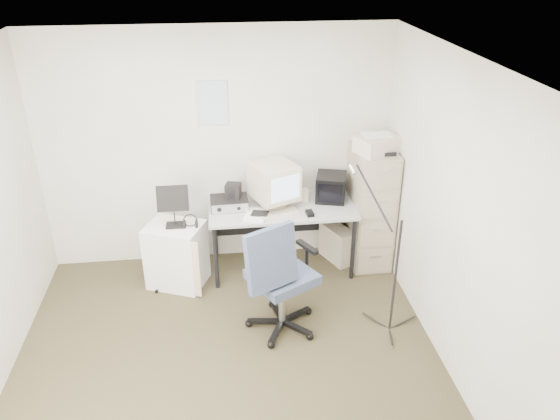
{
  "coord_description": "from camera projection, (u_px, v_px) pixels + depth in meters",
  "views": [
    {
      "loc": [
        0.0,
        -3.53,
        3.24
      ],
      "look_at": [
        0.55,
        0.95,
        0.95
      ],
      "focal_mm": 35.0,
      "sensor_mm": 36.0,
      "label": 1
    }
  ],
  "objects": [
    {
      "name": "office_chair",
      "position": [
        282.0,
        275.0,
        4.78
      ],
      "size": [
        0.89,
        0.89,
        1.14
      ],
      "primitive_type": "cube",
      "rotation": [
        0.0,
        0.0,
        0.5
      ],
      "color": "#354159",
      "rests_on": "floor"
    },
    {
      "name": "pc_tower",
      "position": [
        337.0,
        243.0,
        5.99
      ],
      "size": [
        0.34,
        0.46,
        0.39
      ],
      "primitive_type": "cube",
      "rotation": [
        0.0,
        0.0,
        0.42
      ],
      "color": "beige",
      "rests_on": "floor"
    },
    {
      "name": "side_cart",
      "position": [
        177.0,
        255.0,
        5.53
      ],
      "size": [
        0.66,
        0.6,
        0.67
      ],
      "primitive_type": "cube",
      "rotation": [
        0.0,
        0.0,
        -0.39
      ],
      "color": "white",
      "rests_on": "floor"
    },
    {
      "name": "ceiling",
      "position": [
        212.0,
        64.0,
        3.45
      ],
      "size": [
        3.6,
        3.6,
        0.01
      ],
      "primitive_type": "cube",
      "color": "white",
      "rests_on": "ground"
    },
    {
      "name": "filing_cabinet",
      "position": [
        370.0,
        207.0,
        5.77
      ],
      "size": [
        0.4,
        0.6,
        1.3
      ],
      "primitive_type": "cube",
      "color": "tan",
      "rests_on": "floor"
    },
    {
      "name": "music_stand",
      "position": [
        173.0,
        206.0,
        5.27
      ],
      "size": [
        0.33,
        0.21,
        0.45
      ],
      "primitive_type": "cube",
      "rotation": [
        0.0,
        0.0,
        0.17
      ],
      "color": "black",
      "rests_on": "side_cart"
    },
    {
      "name": "radio_speaker",
      "position": [
        233.0,
        191.0,
        5.52
      ],
      "size": [
        0.18,
        0.17,
        0.15
      ],
      "primitive_type": "cube",
      "rotation": [
        0.0,
        0.0,
        -0.26
      ],
      "color": "black",
      "rests_on": "radio_receiver"
    },
    {
      "name": "crt_monitor",
      "position": [
        274.0,
        185.0,
        5.55
      ],
      "size": [
        0.54,
        0.55,
        0.45
      ],
      "primitive_type": "cube",
      "rotation": [
        0.0,
        0.0,
        0.41
      ],
      "color": "beige",
      "rests_on": "desk"
    },
    {
      "name": "radio_receiver",
      "position": [
        229.0,
        203.0,
        5.57
      ],
      "size": [
        0.39,
        0.28,
        0.11
      ],
      "primitive_type": "cube",
      "rotation": [
        0.0,
        0.0,
        0.03
      ],
      "color": "black",
      "rests_on": "desk"
    },
    {
      "name": "desk",
      "position": [
        282.0,
        238.0,
        5.77
      ],
      "size": [
        1.5,
        0.7,
        0.73
      ],
      "primitive_type": "cube",
      "color": "#A2A2A0",
      "rests_on": "floor"
    },
    {
      "name": "papers",
      "position": [
        256.0,
        215.0,
        5.43
      ],
      "size": [
        0.28,
        0.33,
        0.02
      ],
      "primitive_type": "cube",
      "rotation": [
        0.0,
        0.0,
        -0.29
      ],
      "color": "white",
      "rests_on": "desk"
    },
    {
      "name": "keyboard",
      "position": [
        278.0,
        213.0,
        5.45
      ],
      "size": [
        0.43,
        0.26,
        0.02
      ],
      "primitive_type": "cube",
      "rotation": [
        0.0,
        0.0,
        0.31
      ],
      "color": "beige",
      "rests_on": "desk"
    },
    {
      "name": "mic_stand",
      "position": [
        397.0,
        261.0,
        4.68
      ],
      "size": [
        0.03,
        0.03,
        1.47
      ],
      "primitive_type": "cylinder",
      "rotation": [
        0.0,
        0.0,
        1.85
      ],
      "color": "black",
      "rests_on": "floor"
    },
    {
      "name": "floor",
      "position": [
        229.0,
        365.0,
        4.59
      ],
      "size": [
        3.6,
        3.6,
        0.01
      ],
      "primitive_type": "cube",
      "color": "#393526",
      "rests_on": "ground"
    },
    {
      "name": "desk_speaker",
      "position": [
        305.0,
        195.0,
        5.71
      ],
      "size": [
        0.07,
        0.07,
        0.13
      ],
      "primitive_type": "cube",
      "rotation": [
        0.0,
        0.0,
        -0.03
      ],
      "color": "beige",
      "rests_on": "desk"
    },
    {
      "name": "wall_calendar",
      "position": [
        212.0,
        103.0,
        5.37
      ],
      "size": [
        0.3,
        0.02,
        0.44
      ],
      "primitive_type": "cube",
      "color": "white",
      "rests_on": "wall_back"
    },
    {
      "name": "headphones",
      "position": [
        190.0,
        223.0,
        5.33
      ],
      "size": [
        0.19,
        0.19,
        0.03
      ],
      "primitive_type": "torus",
      "rotation": [
        0.0,
        0.0,
        0.34
      ],
      "color": "black",
      "rests_on": "side_cart"
    },
    {
      "name": "wall_back",
      "position": [
        217.0,
        150.0,
        5.61
      ],
      "size": [
        3.6,
        0.02,
        2.5
      ],
      "primitive_type": "cube",
      "color": "silver",
      "rests_on": "ground"
    },
    {
      "name": "mouse",
      "position": [
        310.0,
        213.0,
        5.44
      ],
      "size": [
        0.08,
        0.12,
        0.04
      ],
      "primitive_type": "cube",
      "rotation": [
        0.0,
        0.0,
        0.07
      ],
      "color": "black",
      "rests_on": "desk"
    },
    {
      "name": "crt_tv",
      "position": [
        331.0,
        187.0,
        5.71
      ],
      "size": [
        0.38,
        0.39,
        0.28
      ],
      "primitive_type": "cube",
      "rotation": [
        0.0,
        0.0,
        -0.27
      ],
      "color": "black",
      "rests_on": "desk"
    },
    {
      "name": "wall_right",
      "position": [
        455.0,
        222.0,
        4.22
      ],
      "size": [
        0.02,
        3.6,
        2.5
      ],
      "primitive_type": "cube",
      "color": "silver",
      "rests_on": "ground"
    },
    {
      "name": "printer",
      "position": [
        378.0,
        144.0,
        5.39
      ],
      "size": [
        0.49,
        0.43,
        0.16
      ],
      "primitive_type": "cube",
      "rotation": [
        0.0,
        0.0,
        0.42
      ],
      "color": "beige",
      "rests_on": "filing_cabinet"
    }
  ]
}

